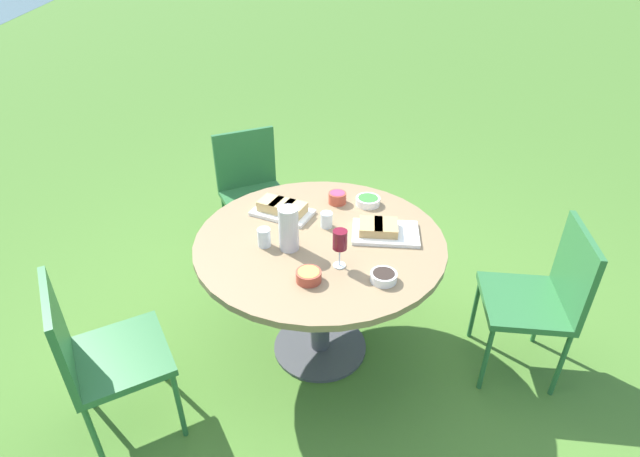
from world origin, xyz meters
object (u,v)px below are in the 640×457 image
dining_table (320,257)px  water_pitcher (289,229)px  chair_near_left (544,292)px  chair_far_back (97,351)px  chair_near_right (252,185)px  wine_glass (340,241)px

dining_table → water_pitcher: 0.29m
dining_table → chair_near_left: size_ratio=1.43×
chair_near_left → chair_far_back: same height
dining_table → chair_near_right: (1.11, 0.35, -0.12)m
chair_near_right → chair_near_left: bearing=-133.6°
chair_far_back → chair_near_right: bearing=-24.8°
chair_near_left → wine_glass: (0.04, 1.06, 0.38)m
dining_table → chair_near_right: 1.17m
dining_table → wine_glass: wine_glass is taller
dining_table → chair_near_right: chair_near_right is taller
water_pitcher → wine_glass: (-0.18, -0.22, 0.03)m
dining_table → wine_glass: 0.36m
water_pitcher → chair_near_right: bearing=8.9°
chair_near_right → water_pitcher: 1.24m
chair_far_back → wine_glass: (0.16, -1.11, 0.38)m
dining_table → chair_far_back: 1.13m
wine_glass → chair_near_right: bearing=16.6°
chair_near_right → wine_glass: size_ratio=4.60×
chair_near_left → chair_far_back: size_ratio=1.00×
dining_table → water_pitcher: water_pitcher is taller
dining_table → wine_glass: (-0.24, -0.06, 0.26)m
chair_near_left → water_pitcher: 1.34m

